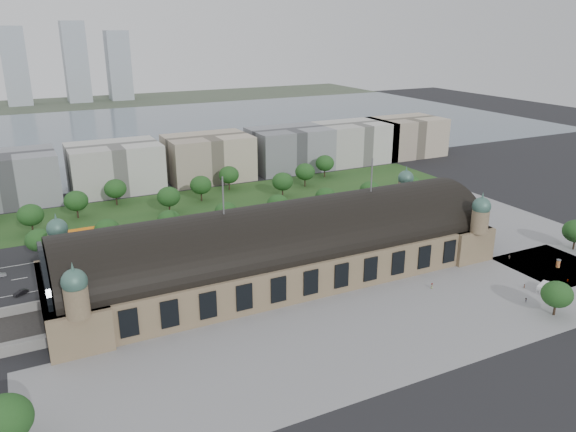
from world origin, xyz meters
name	(u,v)px	position (x,y,z in m)	size (l,w,h in m)	color
ground	(282,277)	(0.00, 0.00, 0.00)	(900.00, 900.00, 0.00)	black
station	(282,249)	(0.00, 0.00, 10.28)	(150.00, 48.40, 44.30)	#866E53
plaza_south	(382,329)	(10.00, -44.00, 0.00)	(190.00, 48.00, 0.12)	gray
plaza_east	(503,230)	(103.00, 0.00, 0.00)	(56.00, 100.00, 0.12)	gray
road_slab	(191,249)	(-20.00, 38.00, 0.00)	(260.00, 26.00, 0.10)	black
grass_belt	(166,207)	(-15.00, 93.00, 0.00)	(300.00, 45.00, 0.10)	#244B1E
petrol_station	(88,233)	(-53.91, 65.28, 2.95)	(14.00, 13.00, 5.05)	orange
lake	(116,133)	(0.00, 298.00, 0.00)	(700.00, 320.00, 0.08)	slate
far_shore	(82,103)	(0.00, 498.00, 0.00)	(700.00, 120.00, 0.14)	#44513D
far_tower_left	(15,66)	(-60.00, 508.00, 40.00)	(24.00, 24.00, 80.00)	#9EA8B2
far_tower_mid	(76,62)	(0.00, 508.00, 42.50)	(24.00, 24.00, 85.00)	#9EA8B2
far_tower_right	(119,66)	(45.00, 508.00, 37.50)	(24.00, 24.00, 75.00)	#9EA8B2
office_2	(7,179)	(-80.00, 133.00, 12.00)	(45.00, 32.00, 24.00)	gray
office_3	(115,167)	(-30.00, 133.00, 12.00)	(45.00, 32.00, 24.00)	beige
office_4	(208,157)	(20.00, 133.00, 12.00)	(45.00, 32.00, 24.00)	#C0B197
office_5	(289,149)	(70.00, 133.00, 12.00)	(45.00, 32.00, 24.00)	gray
office_6	(354,142)	(115.00, 133.00, 12.00)	(45.00, 32.00, 24.00)	beige
office_7	(406,137)	(155.00, 133.00, 12.00)	(45.00, 32.00, 24.00)	#C0B197
tree_row_2	(39,240)	(-72.00, 53.00, 7.43)	(9.60, 9.60, 11.52)	#2D2116
tree_row_3	(107,230)	(-48.00, 53.00, 7.43)	(9.60, 9.60, 11.52)	#2D2116
tree_row_4	(169,220)	(-24.00, 53.00, 7.43)	(9.60, 9.60, 11.52)	#2D2116
tree_row_5	(226,212)	(0.00, 53.00, 7.43)	(9.60, 9.60, 11.52)	#2D2116
tree_row_6	(278,204)	(24.00, 53.00, 7.43)	(9.60, 9.60, 11.52)	#2D2116
tree_row_7	(326,197)	(48.00, 53.00, 7.43)	(9.60, 9.60, 11.52)	#2D2116
tree_row_8	(370,190)	(72.00, 53.00, 7.43)	(9.60, 9.60, 11.52)	#2D2116
tree_row_9	(411,184)	(96.00, 53.00, 7.43)	(9.60, 9.60, 11.52)	#2D2116
tree_belt_3	(31,215)	(-73.00, 83.00, 8.05)	(10.40, 10.40, 12.48)	#2D2116
tree_belt_4	(76,201)	(-54.00, 95.00, 8.05)	(10.40, 10.40, 12.48)	#2D2116
tree_belt_5	(115,189)	(-35.00, 107.00, 8.05)	(10.40, 10.40, 12.48)	#2D2116
tree_belt_6	(169,197)	(-16.00, 83.00, 8.05)	(10.40, 10.40, 12.48)	#2D2116
tree_belt_7	(201,185)	(3.00, 95.00, 8.05)	(10.40, 10.40, 12.48)	#2D2116
tree_belt_8	(229,175)	(22.00, 107.00, 8.05)	(10.40, 10.40, 12.48)	#2D2116
tree_belt_9	(283,181)	(41.00, 83.00, 8.05)	(10.40, 10.40, 12.48)	#2D2116
tree_belt_10	(305,172)	(60.00, 95.00, 8.05)	(10.40, 10.40, 12.48)	#2D2116
tree_belt_11	(325,163)	(79.00, 107.00, 8.05)	(10.40, 10.40, 12.48)	#2D2116
tree_plaza_ne	(576,231)	(110.00, -28.00, 7.43)	(10.00, 10.00, 11.69)	#2D2116
tree_plaza_sw	(4,419)	(-85.00, -50.00, 8.05)	(11.00, 11.00, 12.73)	#2D2116
tree_plaza_s	(557,294)	(60.00, -60.00, 6.80)	(9.00, 9.00, 10.64)	#2D2116
traffic_car_3	(193,247)	(-19.48, 37.63, 0.67)	(1.87, 4.61, 1.34)	maroon
traffic_car_4	(217,243)	(-9.61, 37.65, 0.82)	(1.94, 4.82, 1.64)	#182343
traffic_car_5	(310,226)	(31.54, 37.72, 0.73)	(1.55, 4.46, 1.47)	slate
traffic_car_6	(375,221)	(59.96, 30.85, 0.70)	(2.31, 5.00, 1.39)	#BEBDC0
parked_car_0	(21,293)	(-80.00, 25.00, 0.75)	(1.60, 4.58, 1.51)	black
parked_car_1	(125,275)	(-47.81, 23.24, 0.78)	(2.60, 5.63, 1.57)	maroon
parked_car_2	(56,286)	(-69.56, 25.00, 0.67)	(1.88, 4.64, 1.35)	#17163F
parked_car_3	(163,269)	(-34.87, 22.50, 0.80)	(1.89, 4.69, 1.60)	#56595D
parked_car_4	(138,276)	(-44.02, 21.00, 0.72)	(1.52, 4.35, 1.43)	silver
parked_car_5	(150,273)	(-39.98, 21.00, 0.76)	(2.51, 5.44, 1.51)	#9C9FA4
parked_car_6	(195,260)	(-22.74, 25.00, 0.82)	(2.29, 5.63, 1.63)	black
bus_west	(245,247)	(-2.49, 27.00, 1.61)	(2.71, 11.58, 3.23)	red
bus_mid	(257,244)	(2.90, 27.50, 1.77)	(2.97, 12.69, 3.53)	silver
bus_east	(290,238)	(16.85, 27.00, 1.85)	(3.10, 13.26, 3.69)	silver
van_south	(543,288)	(69.69, -48.00, 1.29)	(6.70, 4.58, 2.70)	white
advertising_column	(558,263)	(90.38, -36.94, 1.55)	(1.58, 1.58, 2.99)	red
pedestrian_0	(432,286)	(39.45, -30.15, 0.98)	(0.96, 0.55, 1.97)	gray
pedestrian_1	(524,286)	(66.29, -43.59, 0.80)	(0.58, 0.38, 1.59)	gray
pedestrian_2	(509,257)	(80.58, -24.00, 0.99)	(0.96, 0.55, 1.97)	gray
pedestrian_3	(568,281)	(82.56, -47.00, 0.82)	(0.96, 0.46, 1.64)	gray
pedestrian_4	(526,300)	(58.77, -50.80, 0.82)	(1.06, 0.46, 1.64)	gray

